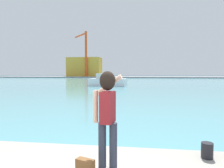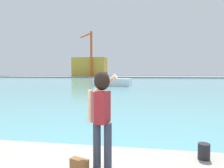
% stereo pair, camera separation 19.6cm
% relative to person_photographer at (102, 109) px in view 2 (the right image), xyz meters
% --- Properties ---
extents(ground_plane, '(220.00, 220.00, 0.00)m').
position_rel_person_photographer_xyz_m(ground_plane, '(-0.38, 49.09, -1.63)').
color(ground_plane, '#334751').
extents(harbor_water, '(140.00, 100.00, 0.02)m').
position_rel_person_photographer_xyz_m(harbor_water, '(-0.38, 51.09, -1.62)').
color(harbor_water, '#599EA8').
rests_on(harbor_water, ground_plane).
extents(far_shore_dock, '(140.00, 20.00, 0.45)m').
position_rel_person_photographer_xyz_m(far_shore_dock, '(-0.38, 91.09, -1.41)').
color(far_shore_dock, gray).
rests_on(far_shore_dock, ground_plane).
extents(person_photographer, '(0.53, 0.56, 1.74)m').
position_rel_person_photographer_xyz_m(person_photographer, '(0.00, 0.00, 0.00)').
color(person_photographer, '#2D3342').
rests_on(person_photographer, quay_promenade).
extents(handbag, '(0.35, 0.24, 0.24)m').
position_rel_person_photographer_xyz_m(handbag, '(-0.34, -0.25, -0.95)').
color(handbag, brown).
rests_on(handbag, quay_promenade).
extents(harbor_bollard, '(0.23, 0.23, 0.31)m').
position_rel_person_photographer_xyz_m(harbor_bollard, '(1.92, 0.68, -0.91)').
color(harbor_bollard, black).
rests_on(harbor_bollard, quay_promenade).
extents(boat_moored, '(6.34, 3.15, 2.10)m').
position_rel_person_photographer_xyz_m(boat_moored, '(-4.90, 30.65, -0.83)').
color(boat_moored, white).
rests_on(boat_moored, harbor_water).
extents(warehouse_left, '(15.14, 8.23, 8.69)m').
position_rel_person_photographer_xyz_m(warehouse_left, '(-25.32, 91.25, 3.16)').
color(warehouse_left, gold).
rests_on(warehouse_left, far_shore_dock).
extents(port_crane, '(8.60, 10.56, 19.79)m').
position_rel_person_photographer_xyz_m(port_crane, '(-24.21, 87.48, 10.88)').
color(port_crane, '#D84C19').
rests_on(port_crane, far_shore_dock).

